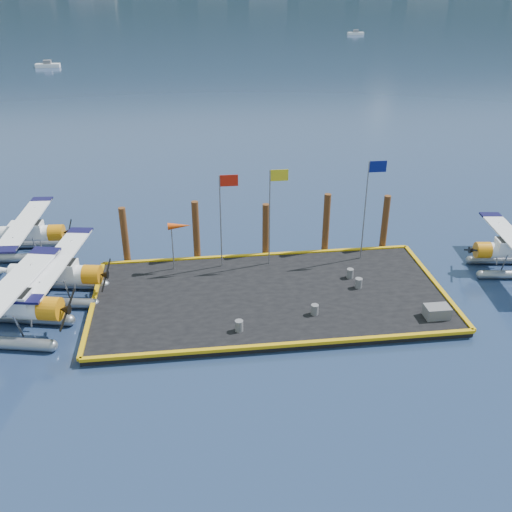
{
  "coord_description": "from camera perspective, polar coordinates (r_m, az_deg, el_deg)",
  "views": [
    {
      "loc": [
        -4.26,
        -28.02,
        17.28
      ],
      "look_at": [
        -0.56,
        2.0,
        1.89
      ],
      "focal_mm": 40.0,
      "sensor_mm": 36.0,
      "label": 1
    }
  ],
  "objects": [
    {
      "name": "piling_1",
      "position": [
        36.71,
        -6.0,
        2.38
      ],
      "size": [
        0.44,
        0.44,
        4.2
      ],
      "primitive_type": "cylinder",
      "color": "#4C2D15",
      "rests_on": "ground"
    },
    {
      "name": "drum_4",
      "position": [
        35.01,
        9.38,
        -1.72
      ],
      "size": [
        0.41,
        0.41,
        0.58
      ],
      "primitive_type": "cylinder",
      "color": "#5C5C61",
      "rests_on": "dock"
    },
    {
      "name": "flagpole_blue",
      "position": [
        35.93,
        11.26,
        5.91
      ],
      "size": [
        1.14,
        0.08,
        6.5
      ],
      "color": "gray",
      "rests_on": "dock"
    },
    {
      "name": "piling_0",
      "position": [
        36.99,
        -12.97,
        1.84
      ],
      "size": [
        0.44,
        0.44,
        4.0
      ],
      "primitive_type": "cylinder",
      "color": "#4C2D15",
      "rests_on": "ground"
    },
    {
      "name": "ground",
      "position": [
        33.2,
        1.38,
        -4.41
      ],
      "size": [
        4000.0,
        4000.0,
        0.0
      ],
      "primitive_type": "plane",
      "color": "navy",
      "rests_on": "ground"
    },
    {
      "name": "drum_2",
      "position": [
        34.01,
        10.22,
        -2.68
      ],
      "size": [
        0.42,
        0.42,
        0.6
      ],
      "primitive_type": "cylinder",
      "color": "#5C5C61",
      "rests_on": "dock"
    },
    {
      "name": "piling_4",
      "position": [
        38.9,
        12.75,
        3.14
      ],
      "size": [
        0.44,
        0.44,
        4.0
      ],
      "primitive_type": "cylinder",
      "color": "#4C2D15",
      "rests_on": "ground"
    },
    {
      "name": "drum_1",
      "position": [
        31.17,
        5.89,
        -5.35
      ],
      "size": [
        0.41,
        0.41,
        0.58
      ],
      "primitive_type": "cylinder",
      "color": "#5C5C61",
      "rests_on": "dock"
    },
    {
      "name": "seaplane_a",
      "position": [
        32.14,
        -23.95,
        -4.89
      ],
      "size": [
        9.36,
        10.16,
        3.6
      ],
      "rotation": [
        0.0,
        0.0,
        -1.79
      ],
      "color": "gray",
      "rests_on": "ground"
    },
    {
      "name": "seaplane_c",
      "position": [
        40.74,
        -22.36,
        1.88
      ],
      "size": [
        8.21,
        9.05,
        3.21
      ],
      "rotation": [
        0.0,
        0.0,
        -1.63
      ],
      "color": "gray",
      "rests_on": "ground"
    },
    {
      "name": "dock_bumpers",
      "position": [
        32.94,
        1.39,
        -3.69
      ],
      "size": [
        20.25,
        10.25,
        0.18
      ],
      "primitive_type": null,
      "color": "#C3930B",
      "rests_on": "dock"
    },
    {
      "name": "dock",
      "position": [
        33.09,
        1.38,
        -4.12
      ],
      "size": [
        20.0,
        10.0,
        0.4
      ],
      "primitive_type": "cube",
      "color": "black",
      "rests_on": "ground"
    },
    {
      "name": "piling_2",
      "position": [
        37.1,
        0.98,
        2.47
      ],
      "size": [
        0.44,
        0.44,
        3.8
      ],
      "primitive_type": "cylinder",
      "color": "#4C2D15",
      "rests_on": "ground"
    },
    {
      "name": "crate",
      "position": [
        32.26,
        17.64,
        -5.33
      ],
      "size": [
        1.32,
        0.88,
        0.66
      ],
      "primitive_type": "cube",
      "color": "#5C5C61",
      "rests_on": "dock"
    },
    {
      "name": "piling_3",
      "position": [
        37.72,
        7.02,
        3.1
      ],
      "size": [
        0.44,
        0.44,
        4.3
      ],
      "primitive_type": "cylinder",
      "color": "#4C2D15",
      "rests_on": "ground"
    },
    {
      "name": "flagpole_yellow",
      "position": [
        34.65,
        1.71,
        5.33
      ],
      "size": [
        1.14,
        0.08,
        6.2
      ],
      "color": "gray",
      "rests_on": "dock"
    },
    {
      "name": "windsock",
      "position": [
        34.8,
        -7.7,
        2.89
      ],
      "size": [
        1.4,
        0.44,
        3.12
      ],
      "color": "gray",
      "rests_on": "dock"
    },
    {
      "name": "seaplane_b",
      "position": [
        34.74,
        -19.64,
        -1.91
      ],
      "size": [
        8.42,
        9.23,
        3.26
      ],
      "rotation": [
        0.0,
        0.0,
        -1.74
      ],
      "color": "gray",
      "rests_on": "ground"
    },
    {
      "name": "flagpole_red",
      "position": [
        34.39,
        -3.25,
        4.91
      ],
      "size": [
        1.14,
        0.08,
        6.0
      ],
      "color": "gray",
      "rests_on": "dock"
    },
    {
      "name": "drum_3",
      "position": [
        29.7,
        -1.7,
        -6.98
      ],
      "size": [
        0.43,
        0.43,
        0.6
      ],
      "primitive_type": "cylinder",
      "color": "#5C5C61",
      "rests_on": "dock"
    }
  ]
}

